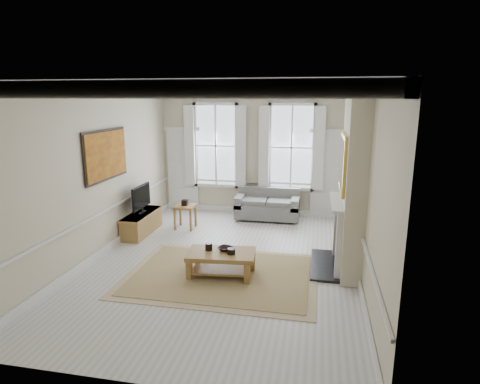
% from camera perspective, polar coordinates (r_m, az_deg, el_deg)
% --- Properties ---
extents(floor, '(7.20, 7.20, 0.00)m').
position_cam_1_polar(floor, '(8.16, -2.37, -9.92)').
color(floor, '#B7B5AD').
rests_on(floor, ground).
extents(ceiling, '(7.20, 7.20, 0.00)m').
position_cam_1_polar(ceiling, '(7.50, -2.63, 14.69)').
color(ceiling, white).
rests_on(ceiling, back_wall).
extents(back_wall, '(5.20, 0.00, 5.20)m').
position_cam_1_polar(back_wall, '(11.13, 1.90, 5.50)').
color(back_wall, beige).
rests_on(back_wall, floor).
extents(left_wall, '(0.00, 7.20, 7.20)m').
position_cam_1_polar(left_wall, '(8.63, -19.52, 2.42)').
color(left_wall, beige).
rests_on(left_wall, floor).
extents(right_wall, '(0.00, 7.20, 7.20)m').
position_cam_1_polar(right_wall, '(7.48, 17.24, 1.00)').
color(right_wall, beige).
rests_on(right_wall, floor).
extents(window_left, '(1.26, 0.20, 2.20)m').
position_cam_1_polar(window_left, '(11.27, -3.44, 6.60)').
color(window_left, '#B2BCC6').
rests_on(window_left, back_wall).
extents(window_right, '(1.26, 0.20, 2.20)m').
position_cam_1_polar(window_right, '(10.94, 7.33, 6.31)').
color(window_right, '#B2BCC6').
rests_on(window_right, back_wall).
extents(door_left, '(0.90, 0.08, 2.30)m').
position_cam_1_polar(door_left, '(11.68, -8.14, 3.01)').
color(door_left, silver).
rests_on(door_left, floor).
extents(door_right, '(0.90, 0.08, 2.30)m').
position_cam_1_polar(door_right, '(11.04, 12.41, 2.23)').
color(door_right, silver).
rests_on(door_right, floor).
extents(painting, '(0.05, 1.66, 1.06)m').
position_cam_1_polar(painting, '(8.82, -18.49, 5.02)').
color(painting, '#BE8320').
rests_on(painting, left_wall).
extents(chimney_breast, '(0.35, 1.70, 3.38)m').
position_cam_1_polar(chimney_breast, '(7.66, 15.80, 1.37)').
color(chimney_breast, beige).
rests_on(chimney_breast, floor).
extents(hearth, '(0.55, 1.50, 0.05)m').
position_cam_1_polar(hearth, '(8.14, 12.01, -10.09)').
color(hearth, black).
rests_on(hearth, floor).
extents(fireplace, '(0.21, 1.45, 1.33)m').
position_cam_1_polar(fireplace, '(7.90, 13.71, -5.43)').
color(fireplace, silver).
rests_on(fireplace, floor).
extents(mirror, '(0.06, 1.26, 1.06)m').
position_cam_1_polar(mirror, '(7.59, 14.34, 4.04)').
color(mirror, gold).
rests_on(mirror, chimney_breast).
extents(sofa, '(1.69, 0.82, 0.82)m').
position_cam_1_polar(sofa, '(10.86, 3.96, -2.02)').
color(sofa, '#60605E').
rests_on(sofa, floor).
extents(side_table, '(0.49, 0.49, 0.59)m').
position_cam_1_polar(side_table, '(10.10, -7.81, -2.50)').
color(side_table, brown).
rests_on(side_table, floor).
extents(rug, '(3.50, 2.60, 0.02)m').
position_cam_1_polar(rug, '(7.60, -2.65, -11.67)').
color(rug, olive).
rests_on(rug, floor).
extents(coffee_table, '(1.29, 0.83, 0.46)m').
position_cam_1_polar(coffee_table, '(7.45, -2.68, -9.12)').
color(coffee_table, brown).
rests_on(coffee_table, rug).
extents(ceramic_pot_a, '(0.13, 0.13, 0.13)m').
position_cam_1_polar(ceramic_pot_a, '(7.50, -4.47, -7.77)').
color(ceramic_pot_a, black).
rests_on(ceramic_pot_a, coffee_table).
extents(ceramic_pot_b, '(0.15, 0.15, 0.10)m').
position_cam_1_polar(ceramic_pot_b, '(7.31, -1.24, -8.43)').
color(ceramic_pot_b, black).
rests_on(ceramic_pot_b, coffee_table).
extents(bowl, '(0.33, 0.33, 0.06)m').
position_cam_1_polar(bowl, '(7.49, -2.13, -8.06)').
color(bowl, black).
rests_on(bowl, coffee_table).
extents(tv_stand, '(0.46, 1.43, 0.51)m').
position_cam_1_polar(tv_stand, '(9.99, -13.77, -4.32)').
color(tv_stand, brown).
rests_on(tv_stand, floor).
extents(tv, '(0.08, 0.90, 0.68)m').
position_cam_1_polar(tv, '(9.81, -13.86, -0.70)').
color(tv, black).
rests_on(tv, tv_stand).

